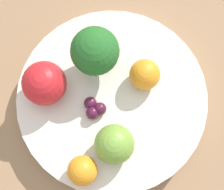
{
  "coord_description": "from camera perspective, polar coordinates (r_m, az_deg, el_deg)",
  "views": [
    {
      "loc": [
        -0.01,
        -0.13,
        0.53
      ],
      "look_at": [
        0.0,
        0.0,
        0.06
      ],
      "focal_mm": 60.0,
      "sensor_mm": 36.0,
      "label": 1
    }
  ],
  "objects": [
    {
      "name": "bowl",
      "position": [
        0.51,
        0.0,
        -0.8
      ],
      "size": [
        0.25,
        0.25,
        0.03
      ],
      "color": "silver",
      "rests_on": "table_surface"
    },
    {
      "name": "broccoli",
      "position": [
        0.47,
        -2.62,
        6.66
      ],
      "size": [
        0.06,
        0.06,
        0.08
      ],
      "color": "#8CB76B",
      "rests_on": "bowl"
    },
    {
      "name": "apple_red",
      "position": [
        0.46,
        0.36,
        -7.52
      ],
      "size": [
        0.05,
        0.05,
        0.05
      ],
      "color": "olive",
      "rests_on": "bowl"
    },
    {
      "name": "apple_green",
      "position": [
        0.48,
        -10.28,
        1.76
      ],
      "size": [
        0.06,
        0.06,
        0.06
      ],
      "color": "red",
      "rests_on": "bowl"
    },
    {
      "name": "orange_front",
      "position": [
        0.49,
        5.02,
        3.13
      ],
      "size": [
        0.04,
        0.04,
        0.04
      ],
      "color": "orange",
      "rests_on": "bowl"
    },
    {
      "name": "ground_plane",
      "position": [
        0.55,
        0.0,
        -1.78
      ],
      "size": [
        6.0,
        6.0,
        0.0
      ],
      "primitive_type": "plane",
      "color": "gray"
    },
    {
      "name": "orange_back",
      "position": [
        0.46,
        -4.54,
        -11.41
      ],
      "size": [
        0.04,
        0.04,
        0.04
      ],
      "color": "orange",
      "rests_on": "bowl"
    },
    {
      "name": "grape_cluster",
      "position": [
        0.48,
        -2.72,
        -2.04
      ],
      "size": [
        0.03,
        0.03,
        0.02
      ],
      "color": "#47142D",
      "rests_on": "bowl"
    },
    {
      "name": "table_surface",
      "position": [
        0.54,
        0.0,
        -1.53
      ],
      "size": [
        1.2,
        1.2,
        0.02
      ],
      "color": "#936D4C",
      "rests_on": "ground_plane"
    }
  ]
}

